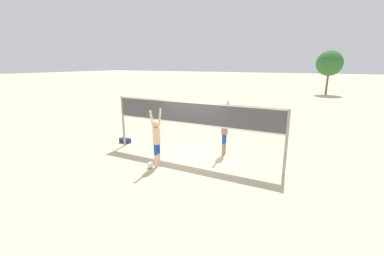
% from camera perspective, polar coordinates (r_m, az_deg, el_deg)
% --- Properties ---
extents(ground_plane, '(200.00, 200.00, 0.00)m').
position_cam_1_polar(ground_plane, '(10.50, 0.00, -6.78)').
color(ground_plane, beige).
extents(volleyball_net, '(7.21, 0.10, 2.33)m').
position_cam_1_polar(volleyball_net, '(10.02, 0.00, 2.33)').
color(volleyball_net, gray).
rests_on(volleyball_net, ground_plane).
extents(player_spiker, '(0.28, 0.71, 2.17)m').
position_cam_1_polar(player_spiker, '(9.46, -7.89, -1.98)').
color(player_spiker, beige).
rests_on(player_spiker, ground_plane).
extents(player_blocker, '(0.28, 0.72, 2.23)m').
position_cam_1_polar(player_blocker, '(10.68, 7.24, 0.12)').
color(player_blocker, tan).
rests_on(player_blocker, ground_plane).
extents(volleyball, '(0.24, 0.24, 0.24)m').
position_cam_1_polar(volleyball, '(9.66, -9.22, -8.13)').
color(volleyball, white).
rests_on(volleyball, ground_plane).
extents(gear_bag, '(0.54, 0.26, 0.23)m').
position_cam_1_polar(gear_bag, '(12.89, -14.65, -2.71)').
color(gear_bag, navy).
rests_on(gear_bag, ground_plane).
extents(tree_left_cluster, '(3.01, 3.01, 5.26)m').
position_cam_1_polar(tree_left_cluster, '(35.83, 28.24, 12.54)').
color(tree_left_cluster, brown).
rests_on(tree_left_cluster, ground_plane).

